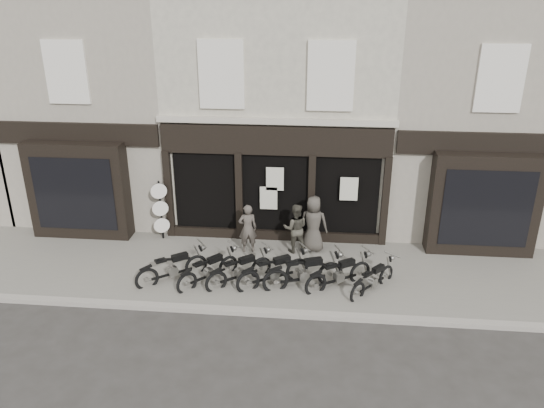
# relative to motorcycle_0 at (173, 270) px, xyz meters

# --- Properties ---
(ground_plane) EXTENTS (90.00, 90.00, 0.00)m
(ground_plane) POSITION_rel_motorcycle_0_xyz_m (2.64, -0.08, -0.41)
(ground_plane) COLOR #2D2B28
(ground_plane) RESTS_ON ground
(pavement) EXTENTS (30.00, 4.20, 0.12)m
(pavement) POSITION_rel_motorcycle_0_xyz_m (2.64, 0.82, -0.35)
(pavement) COLOR slate
(pavement) RESTS_ON ground_plane
(kerb) EXTENTS (30.00, 0.25, 0.13)m
(kerb) POSITION_rel_motorcycle_0_xyz_m (2.64, -1.33, -0.34)
(kerb) COLOR gray
(kerb) RESTS_ON ground_plane
(central_building) EXTENTS (7.30, 6.22, 8.34)m
(central_building) POSITION_rel_motorcycle_0_xyz_m (2.64, 5.87, 3.67)
(central_building) COLOR beige
(central_building) RESTS_ON ground
(neighbour_left) EXTENTS (5.60, 6.73, 8.34)m
(neighbour_left) POSITION_rel_motorcycle_0_xyz_m (-3.71, 5.82, 3.63)
(neighbour_left) COLOR gray
(neighbour_left) RESTS_ON ground
(neighbour_right) EXTENTS (5.60, 6.73, 8.34)m
(neighbour_right) POSITION_rel_motorcycle_0_xyz_m (8.99, 5.82, 3.63)
(neighbour_right) COLOR gray
(neighbour_right) RESTS_ON ground
(motorcycle_0) EXTENTS (1.85, 1.49, 1.03)m
(motorcycle_0) POSITION_rel_motorcycle_0_xyz_m (0.00, 0.00, 0.00)
(motorcycle_0) COLOR black
(motorcycle_0) RESTS_ON ground
(motorcycle_1) EXTENTS (1.58, 1.68, 0.99)m
(motorcycle_1) POSITION_rel_motorcycle_0_xyz_m (1.03, -0.00, -0.01)
(motorcycle_1) COLOR black
(motorcycle_1) RESTS_ON ground
(motorcycle_2) EXTENTS (1.78, 1.52, 1.01)m
(motorcycle_2) POSITION_rel_motorcycle_0_xyz_m (1.90, 0.05, -0.01)
(motorcycle_2) COLOR black
(motorcycle_2) RESTS_ON ground
(motorcycle_3) EXTENTS (2.00, 1.43, 1.07)m
(motorcycle_3) POSITION_rel_motorcycle_0_xyz_m (2.86, 0.06, 0.02)
(motorcycle_3) COLOR black
(motorcycle_3) RESTS_ON ground
(motorcycle_4) EXTENTS (2.21, 1.12, 1.11)m
(motorcycle_4) POSITION_rel_motorcycle_0_xyz_m (3.70, 0.01, 0.03)
(motorcycle_4) COLOR black
(motorcycle_4) RESTS_ON ground
(motorcycle_5) EXTENTS (1.90, 1.39, 1.02)m
(motorcycle_5) POSITION_rel_motorcycle_0_xyz_m (4.66, 0.10, -0.00)
(motorcycle_5) COLOR black
(motorcycle_5) RESTS_ON ground
(motorcycle_6) EXTENTS (1.41, 1.57, 0.91)m
(motorcycle_6) POSITION_rel_motorcycle_0_xyz_m (5.57, -0.01, -0.05)
(motorcycle_6) COLOR black
(motorcycle_6) RESTS_ON ground
(man_left) EXTENTS (0.64, 0.50, 1.57)m
(man_left) POSITION_rel_motorcycle_0_xyz_m (1.87, 1.90, 0.49)
(man_left) COLOR #49423C
(man_left) RESTS_ON pavement
(man_centre) EXTENTS (0.81, 0.65, 1.58)m
(man_centre) POSITION_rel_motorcycle_0_xyz_m (3.34, 2.03, 0.50)
(man_centre) COLOR #3F3C33
(man_centre) RESTS_ON pavement
(man_right) EXTENTS (0.94, 0.67, 1.80)m
(man_right) POSITION_rel_motorcycle_0_xyz_m (3.88, 2.16, 0.61)
(man_right) COLOR #3F3B35
(man_right) RESTS_ON pavement
(advert_sign_post) EXTENTS (0.49, 0.33, 2.12)m
(advert_sign_post) POSITION_rel_motorcycle_0_xyz_m (-1.03, 2.52, 0.62)
(advert_sign_post) COLOR black
(advert_sign_post) RESTS_ON ground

